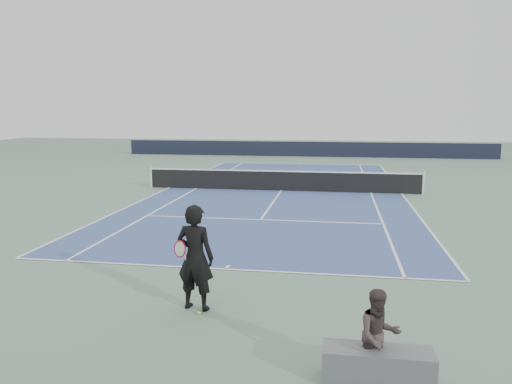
# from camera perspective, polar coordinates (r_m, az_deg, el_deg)

# --- Properties ---
(ground) EXTENTS (80.00, 80.00, 0.00)m
(ground) POSITION_cam_1_polar(r_m,az_deg,el_deg) (23.45, 2.90, 0.14)
(ground) COLOR slate
(court_surface) EXTENTS (10.97, 23.77, 0.01)m
(court_surface) POSITION_cam_1_polar(r_m,az_deg,el_deg) (23.44, 2.90, 0.15)
(court_surface) COLOR #395087
(court_surface) RESTS_ON ground
(tennis_net) EXTENTS (12.90, 0.10, 1.07)m
(tennis_net) POSITION_cam_1_polar(r_m,az_deg,el_deg) (23.37, 2.91, 1.36)
(tennis_net) COLOR silver
(tennis_net) RESTS_ON ground
(windscreen_far) EXTENTS (30.00, 0.25, 1.20)m
(windscreen_far) POSITION_cam_1_polar(r_m,az_deg,el_deg) (41.09, 5.68, 4.90)
(windscreen_far) COLOR black
(windscreen_far) RESTS_ON ground
(tennis_player) EXTENTS (0.87, 0.67, 2.03)m
(tennis_player) POSITION_cam_1_polar(r_m,az_deg,el_deg) (9.50, -6.97, -7.42)
(tennis_player) COLOR black
(tennis_player) RESTS_ON ground
(tennis_ball) EXTENTS (0.06, 0.06, 0.06)m
(tennis_ball) POSITION_cam_1_polar(r_m,az_deg,el_deg) (9.56, -6.54, -13.56)
(tennis_ball) COLOR #C3E32E
(tennis_ball) RESTS_ON ground
(spectator_bench) EXTENTS (1.60, 0.94, 1.34)m
(spectator_bench) POSITION_cam_1_polar(r_m,az_deg,el_deg) (7.40, 13.78, -17.12)
(spectator_bench) COLOR #5C5D61
(spectator_bench) RESTS_ON ground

